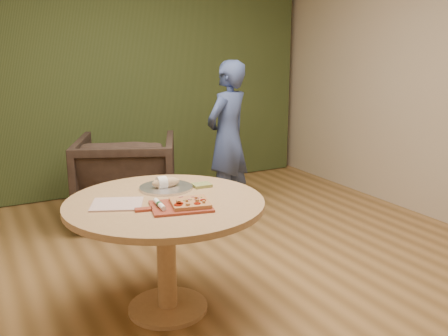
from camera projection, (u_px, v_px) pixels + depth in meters
room_shell at (239, 92)px, 3.07m from camera, size 5.04×6.04×2.84m
curtain at (109, 70)px, 5.55m from camera, size 4.80×0.14×2.78m
pedestal_table at (165, 222)px, 3.12m from camera, size 1.24×1.24×0.75m
pizza_paddle at (179, 207)px, 2.95m from camera, size 0.47×0.35×0.01m
flatbread_pizza at (190, 203)px, 2.96m from camera, size 0.26×0.26×0.04m
cutlery_roll at (160, 204)px, 2.92m from camera, size 0.04×0.20×0.03m
newspaper at (117, 204)px, 3.00m from camera, size 0.37×0.35×0.01m
serving_tray at (166, 188)px, 3.33m from camera, size 0.36×0.36×0.02m
bread_roll at (165, 183)px, 3.32m from camera, size 0.19×0.09×0.09m
green_packet at (202, 185)px, 3.38m from camera, size 0.13×0.11×0.02m
armchair at (127, 174)px, 4.79m from camera, size 1.16×1.13×0.93m
person_standing at (228, 137)px, 5.03m from camera, size 0.66×0.57×1.53m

